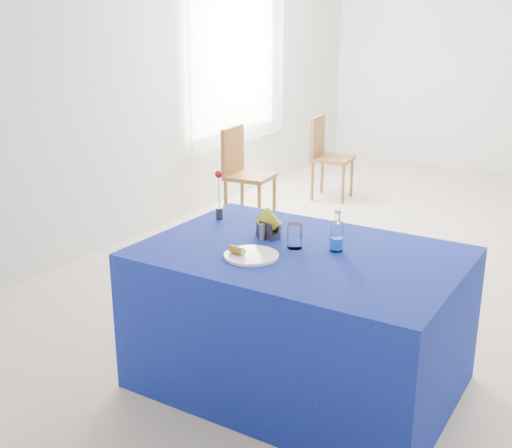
% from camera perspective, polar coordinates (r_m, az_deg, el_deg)
% --- Properties ---
extents(floor, '(7.00, 7.00, 0.00)m').
position_cam_1_polar(floor, '(5.47, 15.52, -3.06)').
color(floor, '#C0B39F').
rests_on(floor, ground).
extents(room_shell, '(7.00, 7.00, 7.00)m').
position_cam_1_polar(room_shell, '(5.14, 17.18, 15.49)').
color(room_shell, silver).
rests_on(room_shell, ground).
extents(window_pane, '(0.04, 1.50, 1.60)m').
position_cam_1_polar(window_pane, '(6.91, -1.93, 14.99)').
color(window_pane, white).
rests_on(window_pane, room_shell).
extents(curtain, '(0.04, 1.75, 1.85)m').
position_cam_1_polar(curtain, '(6.87, -1.43, 14.97)').
color(curtain, white).
rests_on(curtain, room_shell).
extents(plate, '(0.27, 0.27, 0.01)m').
position_cam_1_polar(plate, '(3.18, -0.42, -2.82)').
color(plate, white).
rests_on(plate, blue_table).
extents(drinking_glass, '(0.08, 0.08, 0.13)m').
position_cam_1_polar(drinking_glass, '(3.29, 3.46, -1.06)').
color(drinking_glass, white).
rests_on(drinking_glass, blue_table).
extents(salt_shaker, '(0.03, 0.03, 0.08)m').
position_cam_1_polar(salt_shaker, '(3.46, 2.02, -0.46)').
color(salt_shaker, slate).
rests_on(salt_shaker, blue_table).
extents(pepper_shaker, '(0.03, 0.03, 0.08)m').
position_cam_1_polar(pepper_shaker, '(3.42, 0.56, -0.70)').
color(pepper_shaker, slate).
rests_on(pepper_shaker, blue_table).
extents(blue_table, '(1.60, 1.10, 0.76)m').
position_cam_1_polar(blue_table, '(3.42, 3.88, -8.37)').
color(blue_table, navy).
rests_on(blue_table, floor).
extents(water_bottle, '(0.07, 0.07, 0.21)m').
position_cam_1_polar(water_bottle, '(3.27, 7.18, -1.19)').
color(water_bottle, white).
rests_on(water_bottle, blue_table).
extents(napkin_holder, '(0.16, 0.11, 0.17)m').
position_cam_1_polar(napkin_holder, '(3.45, 1.05, -0.42)').
color(napkin_holder, '#343439').
rests_on(napkin_holder, blue_table).
extents(rose_vase, '(0.05, 0.05, 0.29)m').
position_cam_1_polar(rose_vase, '(3.74, -3.31, 2.45)').
color(rose_vase, '#26262B').
rests_on(rose_vase, blue_table).
extents(chair_win_a, '(0.45, 0.45, 0.92)m').
position_cam_1_polar(chair_win_a, '(6.13, -1.22, 5.00)').
color(chair_win_a, brown).
rests_on(chair_win_a, floor).
extents(chair_win_b, '(0.45, 0.45, 0.89)m').
position_cam_1_polar(chair_win_b, '(7.02, 6.23, 6.42)').
color(chair_win_b, brown).
rests_on(chair_win_b, floor).
extents(banana_pieces, '(0.09, 0.05, 0.04)m').
position_cam_1_polar(banana_pieces, '(3.17, -1.68, -2.34)').
color(banana_pieces, gold).
rests_on(banana_pieces, plate).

